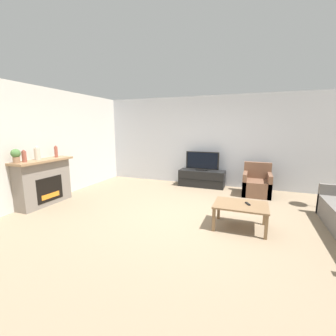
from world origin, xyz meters
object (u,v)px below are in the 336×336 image
(fireplace, at_px, (44,182))
(armchair, at_px, (257,184))
(potted_plant, at_px, (16,155))
(tv_stand, at_px, (202,178))
(mantel_vase_centre_left, at_px, (37,154))
(coffee_table, at_px, (241,207))
(remote, at_px, (248,204))
(tv, at_px, (202,162))
(mantel_vase_right, at_px, (56,152))
(mantel_vase_left, at_px, (24,156))

(fireplace, height_order, armchair, fireplace)
(potted_plant, height_order, tv_stand, potted_plant)
(mantel_vase_centre_left, bearing_deg, potted_plant, -90.00)
(coffee_table, bearing_deg, remote, 21.58)
(tv, bearing_deg, armchair, -12.15)
(coffee_table, bearing_deg, mantel_vase_centre_left, -174.59)
(mantel_vase_centre_left, bearing_deg, tv_stand, 44.69)
(mantel_vase_right, distance_m, coffee_table, 4.38)
(mantel_vase_right, bearing_deg, mantel_vase_left, -90.00)
(fireplace, bearing_deg, mantel_vase_right, 87.65)
(fireplace, xyz_separation_m, remote, (4.43, 0.35, -0.09))
(fireplace, relative_size, mantel_vase_left, 5.29)
(remote, bearing_deg, tv, 92.98)
(armchair, bearing_deg, tv_stand, 167.78)
(tv_stand, height_order, remote, tv_stand)
(mantel_vase_left, height_order, mantel_vase_centre_left, mantel_vase_centre_left)
(mantel_vase_left, relative_size, tv_stand, 0.19)
(coffee_table, bearing_deg, tv_stand, 115.92)
(mantel_vase_left, xyz_separation_m, potted_plant, (0.00, -0.17, 0.04))
(mantel_vase_centre_left, xyz_separation_m, armchair, (4.59, 2.67, -0.92))
(fireplace, relative_size, potted_plant, 4.70)
(coffee_table, bearing_deg, fireplace, -175.95)
(mantel_vase_right, xyz_separation_m, tv, (3.04, 2.49, -0.44))
(potted_plant, height_order, coffee_table, potted_plant)
(tv_stand, bearing_deg, remote, -61.69)
(fireplace, distance_m, potted_plant, 0.89)
(tv_stand, bearing_deg, mantel_vase_centre_left, -135.31)
(fireplace, distance_m, remote, 4.44)
(fireplace, distance_m, mantel_vase_centre_left, 0.67)
(mantel_vase_right, height_order, armchair, mantel_vase_right)
(tv_stand, height_order, tv, tv)
(potted_plant, xyz_separation_m, armchair, (4.59, 3.14, -0.94))
(coffee_table, relative_size, remote, 5.96)
(tv_stand, bearing_deg, mantel_vase_left, -132.53)
(mantel_vase_left, distance_m, armchair, 5.54)
(mantel_vase_left, relative_size, coffee_table, 0.28)
(mantel_vase_centre_left, bearing_deg, fireplace, 99.31)
(mantel_vase_right, relative_size, potted_plant, 0.98)
(tv_stand, bearing_deg, potted_plant, -131.11)
(fireplace, height_order, mantel_vase_right, mantel_vase_right)
(fireplace, height_order, mantel_vase_centre_left, mantel_vase_centre_left)
(tv_stand, relative_size, tv, 1.37)
(armchair, height_order, remote, armchair)
(fireplace, relative_size, armchair, 1.63)
(tv_stand, xyz_separation_m, armchair, (1.55, -0.34, 0.03))
(potted_plant, xyz_separation_m, remote, (4.41, 0.93, -0.77))
(potted_plant, height_order, tv, potted_plant)
(fireplace, relative_size, mantel_vase_right, 4.80)
(armchair, height_order, coffee_table, armchair)
(mantel_vase_centre_left, xyz_separation_m, remote, (4.41, 0.45, -0.75))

